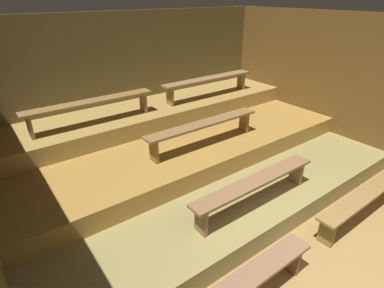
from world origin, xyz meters
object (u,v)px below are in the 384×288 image
bench_lower_center (255,185)px  bench_upper_right (209,81)px  bench_floor_right (368,195)px  bench_upper_left (91,105)px  bench_middle_center (204,127)px

bench_lower_center → bench_upper_right: (1.35, 2.63, 0.61)m
bench_lower_center → bench_floor_right: bearing=-30.5°
bench_upper_left → bench_upper_right: bearing=0.0°
bench_middle_center → bench_upper_right: 1.73m
bench_lower_center → bench_upper_left: 2.94m
bench_upper_right → bench_floor_right: bearing=-88.7°
bench_upper_left → bench_upper_right: same height
bench_floor_right → bench_middle_center: bench_middle_center is taller
bench_floor_right → bench_middle_center: size_ratio=1.04×
bench_lower_center → bench_upper_right: bench_upper_right is taller
bench_middle_center → bench_upper_right: size_ratio=0.98×
bench_middle_center → bench_upper_left: size_ratio=0.98×
bench_upper_left → bench_upper_right: (2.50, 0.00, 0.00)m
bench_floor_right → bench_upper_left: bearing=126.6°
bench_middle_center → bench_lower_center: bearing=-98.9°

